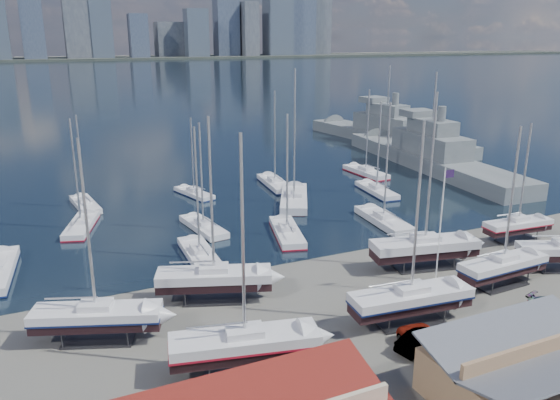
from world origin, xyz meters
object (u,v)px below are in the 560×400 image
car_a (289,372)px  naval_ship_east (430,158)px  naval_ship_west (386,136)px  flagpole (441,223)px  sailboat_cradle_0 (97,316)px

car_a → naval_ship_east: bearing=63.4°
naval_ship_west → flagpole: naval_ship_west is taller
naval_ship_east → car_a: (-49.45, -46.13, -0.97)m
car_a → flagpole: flagpole is taller
sailboat_cradle_0 → flagpole: size_ratio=1.34×
naval_ship_east → naval_ship_west: bearing=-11.1°
car_a → flagpole: size_ratio=0.35×
naval_ship_east → car_a: naval_ship_east is taller
flagpole → car_a: bearing=-160.1°
naval_ship_west → car_a: 88.64m
naval_ship_east → flagpole: bearing=146.6°
car_a → naval_ship_west: bearing=71.1°
naval_ship_east → car_a: size_ratio=11.44×
sailboat_cradle_0 → naval_ship_west: 88.58m
flagpole → sailboat_cradle_0: bearing=171.6°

